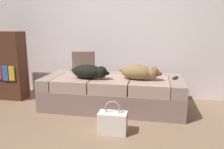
{
  "coord_description": "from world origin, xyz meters",
  "views": [
    {
      "loc": [
        0.58,
        -1.96,
        1.18
      ],
      "look_at": [
        0.0,
        1.09,
        0.51
      ],
      "focal_mm": 35.82,
      "sensor_mm": 36.0,
      "label": 1
    }
  ],
  "objects_px": {
    "handbag": "(113,122)",
    "bookshelf": "(8,66)",
    "tv_remote": "(175,78)",
    "dog_dark": "(90,72)",
    "couch": "(113,92)",
    "throw_pillow": "(84,62)",
    "dog_tan": "(140,72)"
  },
  "relations": [
    {
      "from": "handbag",
      "to": "tv_remote",
      "type": "bearing_deg",
      "value": 50.17
    },
    {
      "from": "throw_pillow",
      "to": "couch",
      "type": "bearing_deg",
      "value": -23.91
    },
    {
      "from": "couch",
      "to": "tv_remote",
      "type": "xyz_separation_m",
      "value": [
        0.89,
        0.07,
        0.24
      ]
    },
    {
      "from": "dog_dark",
      "to": "bookshelf",
      "type": "relative_size",
      "value": 0.54
    },
    {
      "from": "bookshelf",
      "to": "couch",
      "type": "bearing_deg",
      "value": -3.69
    },
    {
      "from": "couch",
      "to": "dog_tan",
      "type": "xyz_separation_m",
      "value": [
        0.39,
        -0.08,
        0.33
      ]
    },
    {
      "from": "dog_dark",
      "to": "tv_remote",
      "type": "xyz_separation_m",
      "value": [
        1.18,
        0.23,
        -0.09
      ]
    },
    {
      "from": "couch",
      "to": "throw_pillow",
      "type": "relative_size",
      "value": 5.87
    },
    {
      "from": "throw_pillow",
      "to": "bookshelf",
      "type": "xyz_separation_m",
      "value": [
        -1.26,
        -0.11,
        -0.08
      ]
    },
    {
      "from": "dog_tan",
      "to": "bookshelf",
      "type": "relative_size",
      "value": 0.55
    },
    {
      "from": "dog_dark",
      "to": "dog_tan",
      "type": "xyz_separation_m",
      "value": [
        0.69,
        0.08,
        0.0
      ]
    },
    {
      "from": "couch",
      "to": "handbag",
      "type": "relative_size",
      "value": 5.28
    },
    {
      "from": "dog_tan",
      "to": "tv_remote",
      "type": "relative_size",
      "value": 4.07
    },
    {
      "from": "dog_tan",
      "to": "dog_dark",
      "type": "bearing_deg",
      "value": -173.45
    },
    {
      "from": "dog_dark",
      "to": "handbag",
      "type": "relative_size",
      "value": 1.56
    },
    {
      "from": "couch",
      "to": "throw_pillow",
      "type": "distance_m",
      "value": 0.68
    },
    {
      "from": "handbag",
      "to": "bookshelf",
      "type": "xyz_separation_m",
      "value": [
        -1.92,
        0.92,
        0.42
      ]
    },
    {
      "from": "dog_tan",
      "to": "couch",
      "type": "bearing_deg",
      "value": 169.2
    },
    {
      "from": "tv_remote",
      "to": "handbag",
      "type": "bearing_deg",
      "value": -110.05
    },
    {
      "from": "dog_tan",
      "to": "handbag",
      "type": "relative_size",
      "value": 1.61
    },
    {
      "from": "couch",
      "to": "bookshelf",
      "type": "xyz_separation_m",
      "value": [
        -1.77,
        0.11,
        0.32
      ]
    },
    {
      "from": "couch",
      "to": "tv_remote",
      "type": "relative_size",
      "value": 13.31
    },
    {
      "from": "tv_remote",
      "to": "handbag",
      "type": "relative_size",
      "value": 0.4
    },
    {
      "from": "tv_remote",
      "to": "bookshelf",
      "type": "relative_size",
      "value": 0.14
    },
    {
      "from": "tv_remote",
      "to": "handbag",
      "type": "xyz_separation_m",
      "value": [
        -0.73,
        -0.88,
        -0.34
      ]
    },
    {
      "from": "dog_dark",
      "to": "handbag",
      "type": "bearing_deg",
      "value": -55.4
    },
    {
      "from": "dog_dark",
      "to": "dog_tan",
      "type": "height_order",
      "value": "dog_tan"
    },
    {
      "from": "throw_pillow",
      "to": "bookshelf",
      "type": "distance_m",
      "value": 1.27
    },
    {
      "from": "throw_pillow",
      "to": "handbag",
      "type": "bearing_deg",
      "value": -57.45
    },
    {
      "from": "couch",
      "to": "dog_dark",
      "type": "relative_size",
      "value": 3.38
    },
    {
      "from": "dog_dark",
      "to": "dog_tan",
      "type": "distance_m",
      "value": 0.7
    },
    {
      "from": "dog_dark",
      "to": "throw_pillow",
      "type": "xyz_separation_m",
      "value": [
        -0.21,
        0.38,
        0.07
      ]
    }
  ]
}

